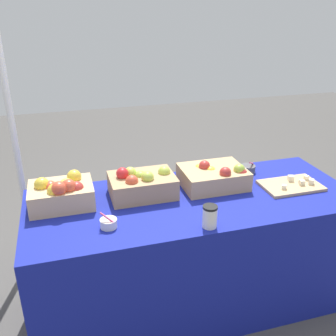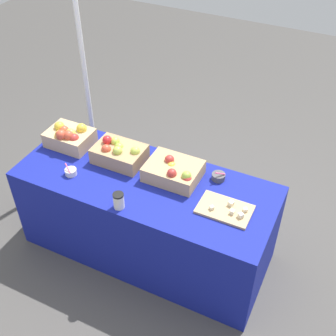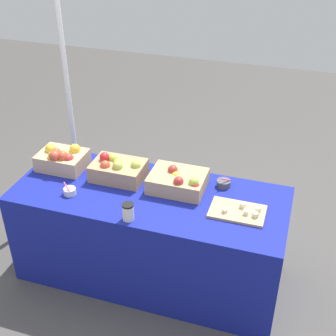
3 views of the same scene
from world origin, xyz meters
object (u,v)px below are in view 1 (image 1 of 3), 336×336
(cutting_board_front, at_px, (291,185))
(coffee_cup, at_px, (210,216))
(sample_bowl_near, at_px, (248,169))
(apple_crate_left, at_px, (62,192))
(tent_pole, at_px, (13,130))
(sample_bowl_mid, at_px, (109,223))
(apple_crate_right, at_px, (214,176))
(apple_crate_middle, at_px, (142,184))

(cutting_board_front, distance_m, coffee_cup, 0.71)
(cutting_board_front, height_order, sample_bowl_near, sample_bowl_near)
(apple_crate_left, distance_m, cutting_board_front, 1.36)
(sample_bowl_near, height_order, tent_pole, tent_pole)
(sample_bowl_mid, height_order, tent_pole, tent_pole)
(apple_crate_right, xyz_separation_m, coffee_cup, (-0.20, -0.43, -0.00))
(apple_crate_middle, relative_size, tent_pole, 0.19)
(apple_crate_left, distance_m, coffee_cup, 0.82)
(apple_crate_right, height_order, sample_bowl_mid, apple_crate_right)
(apple_crate_middle, height_order, sample_bowl_mid, apple_crate_middle)
(apple_crate_right, height_order, cutting_board_front, apple_crate_right)
(cutting_board_front, xyz_separation_m, tent_pole, (-1.62, 0.80, 0.25))
(sample_bowl_near, bearing_deg, coffee_cup, -131.95)
(cutting_board_front, bearing_deg, apple_crate_middle, 170.58)
(apple_crate_right, distance_m, cutting_board_front, 0.48)
(sample_bowl_near, bearing_deg, sample_bowl_mid, -157.05)
(coffee_cup, height_order, tent_pole, tent_pole)
(apple_crate_right, height_order, sample_bowl_near, apple_crate_right)
(cutting_board_front, bearing_deg, sample_bowl_near, 119.31)
(apple_crate_right, distance_m, sample_bowl_near, 0.32)
(apple_crate_middle, distance_m, sample_bowl_near, 0.76)
(apple_crate_left, bearing_deg, cutting_board_front, -6.27)
(cutting_board_front, relative_size, sample_bowl_mid, 3.85)
(apple_crate_right, bearing_deg, coffee_cup, -114.94)
(cutting_board_front, height_order, coffee_cup, coffee_cup)
(apple_crate_left, height_order, apple_crate_right, apple_crate_left)
(apple_crate_right, distance_m, sample_bowl_mid, 0.75)
(tent_pole, bearing_deg, sample_bowl_mid, -62.88)
(apple_crate_middle, xyz_separation_m, tent_pole, (-0.72, 0.65, 0.19))
(sample_bowl_mid, bearing_deg, apple_crate_middle, 50.87)
(cutting_board_front, bearing_deg, sample_bowl_mid, -172.86)
(sample_bowl_near, xyz_separation_m, sample_bowl_mid, (-0.98, -0.42, -0.00))
(apple_crate_right, relative_size, tent_pole, 0.19)
(apple_crate_middle, bearing_deg, apple_crate_right, 0.12)
(apple_crate_middle, relative_size, apple_crate_right, 0.97)
(apple_crate_left, relative_size, sample_bowl_mid, 3.71)
(apple_crate_left, xyz_separation_m, sample_bowl_mid, (0.21, -0.29, -0.06))
(apple_crate_right, distance_m, tent_pole, 1.35)
(sample_bowl_mid, relative_size, coffee_cup, 0.79)
(apple_crate_right, height_order, tent_pole, tent_pole)
(sample_bowl_near, distance_m, sample_bowl_mid, 1.07)
(apple_crate_left, xyz_separation_m, tent_pole, (-0.28, 0.65, 0.18))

